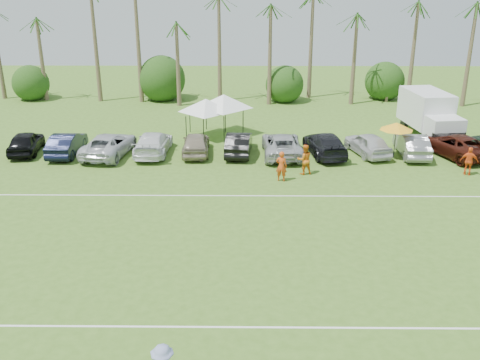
{
  "coord_description": "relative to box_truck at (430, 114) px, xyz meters",
  "views": [
    {
      "loc": [
        2.18,
        -13.69,
        11.6
      ],
      "look_at": [
        1.92,
        12.32,
        1.6
      ],
      "focal_mm": 40.0,
      "sensor_mm": 36.0,
      "label": 1
    }
  ],
  "objects": [
    {
      "name": "palm_tree_2",
      "position": [
        -28.12,
        12.22,
        7.4
      ],
      "size": [
        2.4,
        2.4,
        10.9
      ],
      "color": "brown",
      "rests_on": "ground"
    },
    {
      "name": "parked_car_7",
      "position": [
        -8.45,
        -4.37,
        -1.04
      ],
      "size": [
        2.88,
        5.53,
        1.53
      ],
      "primitive_type": "imported",
      "rotation": [
        0.0,
        0.0,
        3.28
      ],
      "color": "black",
      "rests_on": "ground"
    },
    {
      "name": "parked_car_2",
      "position": [
        -23.23,
        -4.65,
        -1.04
      ],
      "size": [
        3.28,
        5.81,
        1.53
      ],
      "primitive_type": "imported",
      "rotation": [
        0.0,
        0.0,
        3.0
      ],
      "color": "silver",
      "rests_on": "ground"
    },
    {
      "name": "field_lines",
      "position": [
        -16.12,
        -17.78,
        -1.8
      ],
      "size": [
        80.0,
        12.1,
        0.01
      ],
      "color": "white",
      "rests_on": "ground"
    },
    {
      "name": "sideline_player_a",
      "position": [
        -11.76,
        -9.4,
        -0.88
      ],
      "size": [
        0.76,
        0.59,
        1.86
      ],
      "primitive_type": "imported",
      "rotation": [
        0.0,
        0.0,
        2.9
      ],
      "color": "#D44C17",
      "rests_on": "ground"
    },
    {
      "name": "palm_tree_8",
      "position": [
        -3.12,
        12.22,
        5.67
      ],
      "size": [
        2.4,
        2.4,
        8.9
      ],
      "color": "brown",
      "rests_on": "ground"
    },
    {
      "name": "bush_tree_1",
      "position": [
        -22.12,
        13.22,
        -0.01
      ],
      "size": [
        4.0,
        4.0,
        4.0
      ],
      "color": "brown",
      "rests_on": "ground"
    },
    {
      "name": "sideline_player_c",
      "position": [
        -0.13,
        -8.29,
        -0.91
      ],
      "size": [
        1.14,
        0.81,
        1.79
      ],
      "primitive_type": "imported",
      "rotation": [
        0.0,
        0.0,
        2.74
      ],
      "color": "#E95419",
      "rests_on": "ground"
    },
    {
      "name": "parked_car_0",
      "position": [
        -29.14,
        -4.12,
        -1.04
      ],
      "size": [
        2.38,
        4.69,
        1.53
      ],
      "primitive_type": "imported",
      "rotation": [
        0.0,
        0.0,
        3.27
      ],
      "color": "black",
      "rests_on": "ground"
    },
    {
      "name": "bush_tree_2",
      "position": [
        -10.12,
        13.22,
        -0.01
      ],
      "size": [
        4.0,
        4.0,
        4.0
      ],
      "color": "brown",
      "rests_on": "ground"
    },
    {
      "name": "parked_car_3",
      "position": [
        -20.28,
        -4.27,
        -1.04
      ],
      "size": [
        2.24,
        5.32,
        1.53
      ],
      "primitive_type": "imported",
      "rotation": [
        0.0,
        0.0,
        3.12
      ],
      "color": "white",
      "rests_on": "ground"
    },
    {
      "name": "parked_car_6",
      "position": [
        -11.41,
        -4.54,
        -1.04
      ],
      "size": [
        2.66,
        5.57,
        1.53
      ],
      "primitive_type": "imported",
      "rotation": [
        0.0,
        0.0,
        3.16
      ],
      "color": "#ACADAF",
      "rests_on": "ground"
    },
    {
      "name": "parked_car_8",
      "position": [
        -5.5,
        -4.27,
        -1.04
      ],
      "size": [
        2.92,
        4.81,
        1.53
      ],
      "primitive_type": "imported",
      "rotation": [
        0.0,
        0.0,
        3.4
      ],
      "color": "silver",
      "rests_on": "ground"
    },
    {
      "name": "box_truck",
      "position": [
        0.0,
        0.0,
        0.0
      ],
      "size": [
        3.24,
        6.81,
        3.38
      ],
      "rotation": [
        0.0,
        0.0,
        0.12
      ],
      "color": "white",
      "rests_on": "ground"
    },
    {
      "name": "palm_tree_5",
      "position": [
        -16.12,
        12.22,
        6.54
      ],
      "size": [
        2.4,
        2.4,
        9.9
      ],
      "color": "brown",
      "rests_on": "ground"
    },
    {
      "name": "parked_car_1",
      "position": [
        -26.19,
        -4.48,
        -1.04
      ],
      "size": [
        1.64,
        4.66,
        1.53
      ],
      "primitive_type": "imported",
      "rotation": [
        0.0,
        0.0,
        3.14
      ],
      "color": "black",
      "rests_on": "ground"
    },
    {
      "name": "palm_tree_1",
      "position": [
        -33.12,
        12.22,
        6.54
      ],
      "size": [
        2.4,
        2.4,
        9.9
      ],
      "color": "brown",
      "rests_on": "ground"
    },
    {
      "name": "parked_car_10",
      "position": [
        0.41,
        -4.52,
        -1.04
      ],
      "size": [
        4.29,
        6.05,
        1.53
      ],
      "primitive_type": "imported",
      "rotation": [
        0.0,
        0.0,
        3.49
      ],
      "color": "#43170E",
      "rests_on": "ground"
    },
    {
      "name": "sideline_player_b",
      "position": [
        -10.25,
        -8.2,
        -0.86
      ],
      "size": [
        1.05,
        0.9,
        1.9
      ],
      "primitive_type": "imported",
      "rotation": [
        0.0,
        0.0,
        3.35
      ],
      "color": "orange",
      "rests_on": "ground"
    },
    {
      "name": "canopy_tent_right",
      "position": [
        -15.57,
        0.56,
        1.34
      ],
      "size": [
        4.54,
        4.54,
        3.68
      ],
      "color": "black",
      "rests_on": "ground"
    },
    {
      "name": "palm_tree_9",
      "position": [
        1.88,
        12.22,
        6.54
      ],
      "size": [
        2.4,
        2.4,
        9.9
      ],
      "color": "brown",
      "rests_on": "ground"
    },
    {
      "name": "bush_tree_0",
      "position": [
        -35.12,
        13.22,
        -0.01
      ],
      "size": [
        4.0,
        4.0,
        4.0
      ],
      "color": "brown",
      "rests_on": "ground"
    },
    {
      "name": "market_umbrella",
      "position": [
        -3.88,
        -5.06,
        0.42
      ],
      "size": [
        2.23,
        2.23,
        2.48
      ],
      "color": "black",
      "rests_on": "ground"
    },
    {
      "name": "parked_car_9",
      "position": [
        -2.54,
        -4.49,
        -1.04
      ],
      "size": [
        1.83,
        4.72,
        1.53
      ],
      "primitive_type": "imported",
      "rotation": [
        0.0,
        0.0,
        3.1
      ],
      "color": "gray",
      "rests_on": "ground"
    },
    {
      "name": "bush_tree_3",
      "position": [
        -0.12,
        13.22,
        -0.01
      ],
      "size": [
        4.0,
        4.0,
        4.0
      ],
      "color": "brown",
      "rests_on": "ground"
    },
    {
      "name": "canopy_tent_left",
      "position": [
        -16.87,
        -0.2,
        1.17
      ],
      "size": [
        4.29,
        4.29,
        3.48
      ],
      "color": "black",
      "rests_on": "ground"
    },
    {
      "name": "palm_tree_10",
      "position": [
        6.88,
        12.22,
        7.4
      ],
      "size": [
        2.4,
        2.4,
        10.9
      ],
      "color": "brown",
      "rests_on": "ground"
    },
    {
      "name": "palm_tree_6",
      "position": [
        -12.12,
        12.22,
        7.4
      ],
      "size": [
        2.4,
        2.4,
        10.9
      ],
      "color": "brown",
      "rests_on": "ground"
    },
    {
      "name": "parked_car_5",
      "position": [
        -14.37,
        -4.23,
        -1.04
      ],
      "size": [
        1.92,
        4.75,
        1.53
      ],
      "primitive_type": "imported",
      "rotation": [
        0.0,
        0.0,
        3.08
      ],
      "color": "black",
      "rests_on": "ground"
    },
    {
      "name": "palm_tree_4",
      "position": [
        -20.12,
        12.22,
        5.67
      ],
      "size": [
        2.4,
        2.4,
        8.9
      ],
      "color": "brown",
      "rests_on": "ground"
    },
    {
      "name": "parked_car_4",
      "position": [
        -17.32,
        -4.27,
        -1.04
      ],
      "size": [
        1.99,
        4.57,
        1.53
      ],
      "primitive_type": "imported",
      "rotation": [
        0.0,
        0.0,
        3.18
      ],
      "color": "gray",
      "rests_on": "ground"
    }
  ]
}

